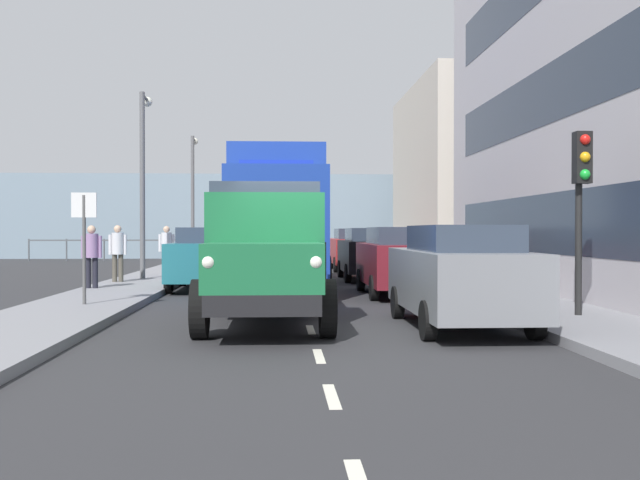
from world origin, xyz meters
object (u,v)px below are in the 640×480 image
object	(u,v)px
car_red_kerbside_3	(353,249)
lamp_post_far	(193,186)
car_teal_oppositeside_0	(208,257)
traffic_light_near	(581,182)
pedestrian_with_bag	(167,246)
lamp_post_promenade	(143,166)
street_sign	(84,228)
car_maroon_kerbside_1	(399,260)
car_black_kerbside_2	(370,253)
pedestrian_strolling	(118,249)
pedestrian_couple_b	(92,251)
truck_vintage_green	(266,258)
car_navy_oppositeside_2	(235,247)
lorry_cargo_blue	(277,215)
car_silver_oppositeside_1	(224,251)
car_grey_kerbside_near	(459,275)

from	to	relation	value
car_red_kerbside_3	lamp_post_far	world-z (taller)	lamp_post_far
car_teal_oppositeside_0	traffic_light_near	size ratio (longest dim) A/B	1.38
pedestrian_with_bag	lamp_post_promenade	xyz separation A→B (m)	(0.49, 1.43, 2.53)
lamp_post_far	street_sign	distance (m)	19.89
pedestrian_with_bag	car_maroon_kerbside_1	bearing A→B (deg)	136.92
car_black_kerbside_2	car_teal_oppositeside_0	world-z (taller)	same
lamp_post_far	car_red_kerbside_3	bearing A→B (deg)	146.22
pedestrian_with_bag	lamp_post_promenade	bearing A→B (deg)	71.03
car_black_kerbside_2	pedestrian_strolling	distance (m)	8.13
car_black_kerbside_2	car_teal_oppositeside_0	xyz separation A→B (m)	(4.98, 3.62, 0.00)
traffic_light_near	pedestrian_couple_b	bearing A→B (deg)	-33.83
truck_vintage_green	traffic_light_near	world-z (taller)	traffic_light_near
car_navy_oppositeside_2	lamp_post_promenade	xyz separation A→B (m)	(2.26, 9.57, 2.75)
car_black_kerbside_2	street_sign	xyz separation A→B (m)	(6.93, 9.23, 0.79)
car_black_kerbside_2	lamp_post_promenade	bearing A→B (deg)	7.84
car_navy_oppositeside_2	traffic_light_near	bearing A→B (deg)	109.59
truck_vintage_green	car_maroon_kerbside_1	xyz separation A→B (m)	(-3.24, -5.96, -0.28)
car_maroon_kerbside_1	pedestrian_strolling	distance (m)	8.35
lorry_cargo_blue	car_silver_oppositeside_1	size ratio (longest dim) A/B	1.78
car_maroon_kerbside_1	street_sign	size ratio (longest dim) A/B	2.00
lorry_cargo_blue	car_navy_oppositeside_2	size ratio (longest dim) A/B	2.03
car_black_kerbside_2	car_silver_oppositeside_1	world-z (taller)	same
car_navy_oppositeside_2	street_sign	bearing A→B (deg)	83.74
car_grey_kerbside_near	car_silver_oppositeside_1	size ratio (longest dim) A/B	0.99
truck_vintage_green	car_maroon_kerbside_1	size ratio (longest dim) A/B	1.26
car_navy_oppositeside_2	pedestrian_couple_b	world-z (taller)	pedestrian_couple_b
lamp_post_promenade	traffic_light_near	bearing A→B (deg)	131.45
car_grey_kerbside_near	car_teal_oppositeside_0	bearing A→B (deg)	-59.73
car_red_kerbside_3	lamp_post_promenade	bearing A→B (deg)	43.40
car_grey_kerbside_near	car_maroon_kerbside_1	world-z (taller)	same
pedestrian_couple_b	lamp_post_far	xyz separation A→B (m)	(-0.81, -15.53, 2.61)
traffic_light_near	street_sign	size ratio (longest dim) A/B	1.42
traffic_light_near	car_grey_kerbside_near	bearing A→B (deg)	10.44
car_navy_oppositeside_2	lamp_post_far	world-z (taller)	lamp_post_far
lorry_cargo_blue	traffic_light_near	world-z (taller)	lorry_cargo_blue
car_red_kerbside_3	lamp_post_promenade	distance (m)	10.34
traffic_light_near	pedestrian_strolling	bearing A→B (deg)	-42.55
car_black_kerbside_2	car_silver_oppositeside_1	size ratio (longest dim) A/B	0.96
car_grey_kerbside_near	traffic_light_near	distance (m)	2.78
car_maroon_kerbside_1	street_sign	xyz separation A→B (m)	(6.93, 3.35, 0.79)
truck_vintage_green	car_silver_oppositeside_1	distance (m)	14.31
lorry_cargo_blue	car_grey_kerbside_near	world-z (taller)	lorry_cargo_blue
pedestrian_strolling	lamp_post_promenade	world-z (taller)	lamp_post_promenade
car_grey_kerbside_near	pedestrian_couple_b	bearing A→B (deg)	-42.46
car_grey_kerbside_near	street_sign	world-z (taller)	street_sign
car_red_kerbside_3	lamp_post_far	xyz separation A→B (m)	(7.04, -4.71, 2.82)
car_navy_oppositeside_2	lamp_post_promenade	bearing A→B (deg)	76.70
lamp_post_promenade	car_teal_oppositeside_0	bearing A→B (deg)	130.73
car_maroon_kerbside_1	lamp_post_far	distance (m)	18.10
lamp_post_far	traffic_light_near	bearing A→B (deg)	112.61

